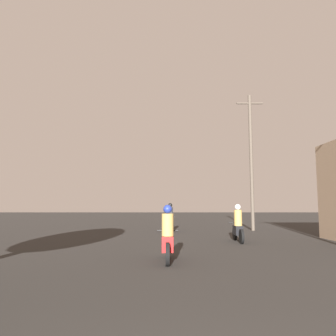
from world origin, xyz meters
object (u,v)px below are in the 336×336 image
motorcycle_red (166,239)px  utility_pole_far (250,159)px  motorcycle_blue (169,220)px  motorcycle_black (237,227)px

motorcycle_red → utility_pole_far: utility_pole_far is taller
motorcycle_blue → motorcycle_black: bearing=-58.3°
utility_pole_far → motorcycle_red: bearing=-115.7°
motorcycle_red → motorcycle_black: 5.48m
motorcycle_black → motorcycle_blue: 6.02m
motorcycle_red → motorcycle_black: size_ratio=0.98×
motorcycle_red → utility_pole_far: 12.15m
motorcycle_black → utility_pole_far: bearing=60.7°
motorcycle_black → utility_pole_far: utility_pole_far is taller
motorcycle_red → motorcycle_blue: motorcycle_blue is taller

